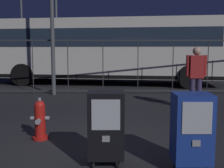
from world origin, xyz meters
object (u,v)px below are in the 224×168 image
object	(u,v)px
fire_hydrant	(40,120)
newspaper_box_primary	(192,128)
bus_near	(107,48)
pedestrian	(196,74)
bus_far	(111,49)
street_light_far_right	(21,9)
street_light_near_left	(56,9)
newspaper_box_secondary	(106,124)

from	to	relation	value
fire_hydrant	newspaper_box_primary	bearing A→B (deg)	-29.66
bus_near	pedestrian	bearing A→B (deg)	-59.36
pedestrian	bus_far	size ratio (longest dim) A/B	0.16
newspaper_box_primary	street_light_far_right	distance (m)	17.74
fire_hydrant	street_light_far_right	distance (m)	15.79
street_light_far_right	bus_near	bearing A→B (deg)	-46.14
newspaper_box_primary	street_light_near_left	world-z (taller)	street_light_near_left
bus_near	street_light_near_left	size ratio (longest dim) A/B	1.46
bus_far	bus_near	bearing A→B (deg)	-94.54
fire_hydrant	newspaper_box_secondary	world-z (taller)	newspaper_box_secondary
bus_far	street_light_far_right	size ratio (longest dim) A/B	1.38
bus_near	street_light_near_left	bearing A→B (deg)	132.77
newspaper_box_secondary	bus_near	bearing A→B (deg)	90.53
bus_near	street_light_near_left	world-z (taller)	street_light_near_left
fire_hydrant	street_light_far_right	xyz separation A→B (m)	(-4.81, 14.49, 4.04)
newspaper_box_primary	pedestrian	size ratio (longest dim) A/B	0.61
fire_hydrant	street_light_far_right	size ratio (longest dim) A/B	0.10
newspaper_box_secondary	street_light_near_left	size ratio (longest dim) A/B	0.14
fire_hydrant	pedestrian	xyz separation A→B (m)	(3.51, 2.47, 0.60)
pedestrian	newspaper_box_primary	bearing A→B (deg)	-107.90
pedestrian	bus_near	bearing A→B (deg)	112.37
pedestrian	fire_hydrant	bearing A→B (deg)	-144.85
newspaper_box_primary	bus_far	size ratio (longest dim) A/B	0.10
newspaper_box_primary	bus_near	size ratio (longest dim) A/B	0.09
fire_hydrant	newspaper_box_primary	size ratio (longest dim) A/B	0.73
street_light_near_left	street_light_far_right	distance (m)	2.99
fire_hydrant	bus_far	xyz separation A→B (m)	(1.30, 11.97, 1.36)
fire_hydrant	pedestrian	world-z (taller)	pedestrian
fire_hydrant	newspaper_box_secondary	distance (m)	1.65
bus_near	bus_far	bearing A→B (deg)	95.03
bus_far	street_light_far_right	world-z (taller)	street_light_far_right
newspaper_box_secondary	bus_near	distance (m)	9.54
newspaper_box_primary	street_light_far_right	world-z (taller)	street_light_far_right
newspaper_box_secondary	street_light_far_right	bearing A→B (deg)	110.99
pedestrian	street_light_near_left	bearing A→B (deg)	118.14
pedestrian	newspaper_box_secondary	bearing A→B (deg)	-122.91
bus_near	street_light_near_left	distance (m)	6.29
newspaper_box_primary	bus_far	world-z (taller)	bus_far
newspaper_box_secondary	bus_far	distance (m)	13.14
newspaper_box_primary	bus_near	xyz separation A→B (m)	(-1.20, 9.65, 1.14)
pedestrian	bus_far	distance (m)	9.78
street_light_near_left	street_light_far_right	bearing A→B (deg)	152.12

